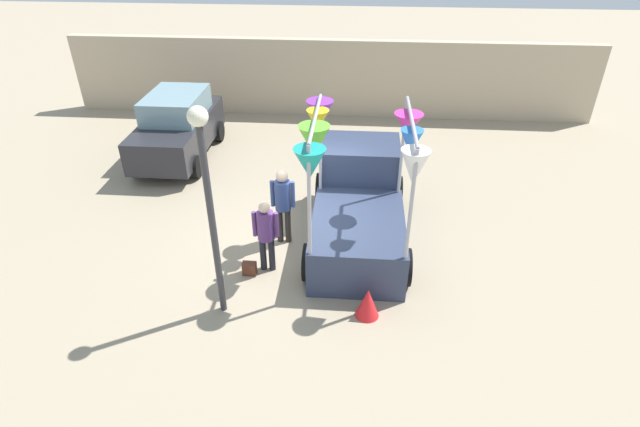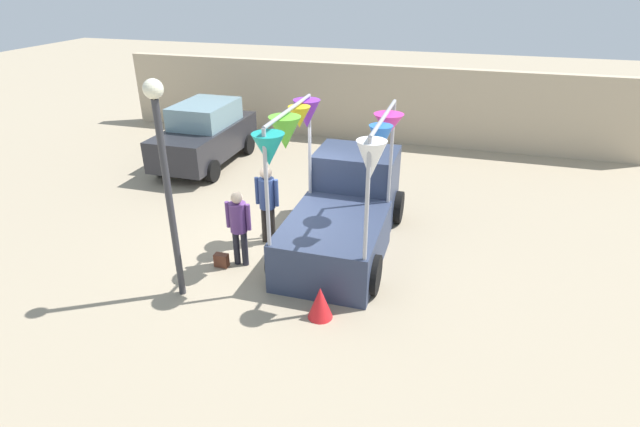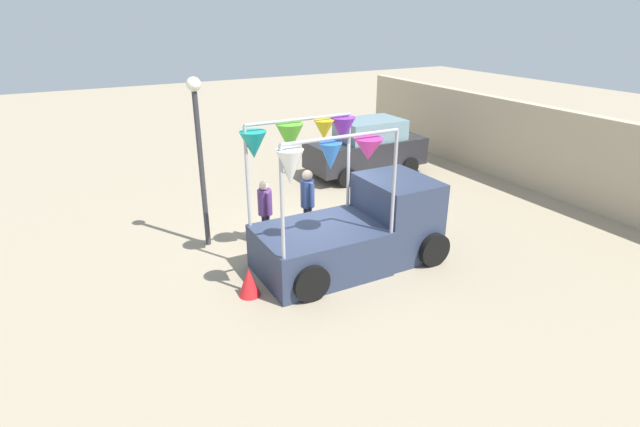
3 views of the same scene
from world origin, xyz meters
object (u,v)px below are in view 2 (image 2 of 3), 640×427
person_vendor (267,198)px  vendor_truck (345,204)px  handbag (221,260)px  parked_car (205,134)px  folded_kite_bundle_crimson (320,303)px  person_customer (239,222)px  street_lamp (164,163)px

person_vendor → vendor_truck: bearing=15.2°
person_vendor → handbag: (-0.55, -1.23, -0.93)m
parked_car → person_vendor: 5.53m
folded_kite_bundle_crimson → person_customer: bearing=149.2°
person_vendor → street_lamp: street_lamp is taller
person_customer → person_vendor: person_vendor is taller
vendor_truck → street_lamp: size_ratio=1.05×
parked_car → handbag: bearing=-59.6°
parked_car → person_customer: parked_car is taller
person_vendor → folded_kite_bundle_crimson: person_vendor is taller
person_customer → folded_kite_bundle_crimson: size_ratio=2.68×
person_customer → handbag: bearing=-150.3°
parked_car → handbag: size_ratio=14.29×
person_customer → handbag: (-0.35, -0.20, -0.83)m
vendor_truck → handbag: vendor_truck is taller
parked_car → street_lamp: street_lamp is taller
handbag → folded_kite_bundle_crimson: size_ratio=0.47×
person_vendor → handbag: bearing=-114.0°
vendor_truck → folded_kite_bundle_crimson: bearing=-84.9°
street_lamp → folded_kite_bundle_crimson: (2.67, 0.05, -2.28)m
parked_car → person_customer: 6.22m
person_customer → person_vendor: 1.05m
parked_car → street_lamp: bearing=-66.0°
vendor_truck → parked_car: bearing=145.1°
vendor_truck → handbag: (-2.15, -1.67, -0.80)m
person_vendor → parked_car: bearing=131.8°
folded_kite_bundle_crimson → street_lamp: bearing=-179.0°
person_customer → handbag: size_ratio=5.74×
handbag → folded_kite_bundle_crimson: bearing=-23.0°
person_customer → street_lamp: 2.14m
parked_car → folded_kite_bundle_crimson: 8.46m
vendor_truck → handbag: size_ratio=14.81×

